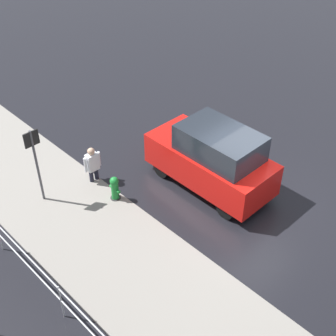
% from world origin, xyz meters
% --- Properties ---
extents(ground_plane, '(60.00, 60.00, 0.00)m').
position_xyz_m(ground_plane, '(0.00, 0.00, 0.00)').
color(ground_plane, black).
extents(kerb_strip, '(24.00, 3.20, 0.04)m').
position_xyz_m(kerb_strip, '(0.00, 4.20, 0.02)').
color(kerb_strip, gray).
rests_on(kerb_strip, ground).
extents(moving_hatchback, '(3.91, 1.72, 2.06)m').
position_xyz_m(moving_hatchback, '(1.34, 0.36, 1.03)').
color(moving_hatchback, red).
rests_on(moving_hatchback, ground).
extents(fire_hydrant, '(0.42, 0.31, 0.80)m').
position_xyz_m(fire_hydrant, '(2.87, 2.83, 0.40)').
color(fire_hydrant, '#197A2D').
rests_on(fire_hydrant, ground).
extents(pedestrian, '(0.26, 0.57, 1.22)m').
position_xyz_m(pedestrian, '(3.98, 2.76, 0.68)').
color(pedestrian, silver).
rests_on(pedestrian, ground).
extents(sign_post, '(0.07, 0.44, 2.40)m').
position_xyz_m(sign_post, '(4.30, 4.35, 1.58)').
color(sign_post, '#4C4C51').
rests_on(sign_post, ground).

